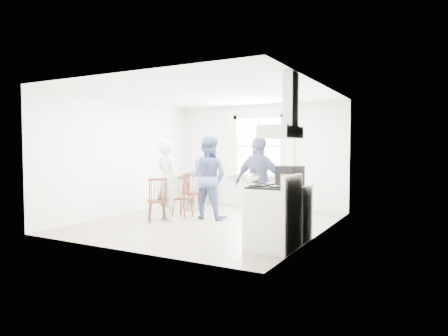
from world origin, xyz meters
TOP-DOWN VIEW (x-y plane):
  - room_shell at (0.00, 0.00)m, footprint 4.62×5.12m
  - window_assembly at (0.00, 2.45)m, footprint 1.88×0.24m
  - range_hood at (2.07, -1.35)m, footprint 0.45×0.76m
  - shelf_unit at (-1.40, 2.33)m, footprint 0.40×0.30m
  - gas_stove at (1.91, -1.35)m, footprint 0.68×0.76m
  - kettle at (1.66, -1.56)m, footprint 0.18×0.18m
  - low_cabinet at (1.98, -0.65)m, footprint 0.50×0.55m
  - stereo_stack at (1.95, -0.72)m, footprint 0.44×0.42m
  - cardboard_box at (2.03, -0.87)m, footprint 0.32×0.24m
  - windsor_chair_a at (-1.05, 1.04)m, footprint 0.45×0.44m
  - windsor_chair_b at (-0.82, 0.15)m, footprint 0.39×0.38m
  - windsor_chair_c at (-0.95, -0.45)m, footprint 0.53×0.53m
  - person_left at (-0.92, -0.15)m, footprint 0.77×0.77m
  - person_mid at (-0.25, 0.37)m, footprint 0.90×0.90m
  - person_right at (1.19, -0.22)m, footprint 1.11×1.11m
  - potted_plant at (0.08, 2.36)m, footprint 0.24×0.24m
  - windsor_chair_d at (-1.27, 1.12)m, footprint 0.49×0.49m

SIDE VIEW (x-z plane):
  - shelf_unit at x=-1.40m, z-range 0.00..0.80m
  - low_cabinet at x=1.98m, z-range 0.00..0.90m
  - gas_stove at x=1.91m, z-range -0.08..1.04m
  - windsor_chair_d at x=-1.27m, z-range 0.10..0.96m
  - windsor_chair_c at x=-0.95m, z-range 0.10..1.01m
  - windsor_chair_b at x=-0.82m, z-range 0.10..1.01m
  - windsor_chair_a at x=-1.05m, z-range 0.10..1.01m
  - person_left at x=-0.92m, z-range 0.00..1.67m
  - person_right at x=1.19m, z-range 0.00..1.72m
  - person_mid at x=-0.25m, z-range 0.00..1.75m
  - cardboard_box at x=2.03m, z-range 0.90..1.10m
  - potted_plant at x=0.08m, z-range 0.85..1.21m
  - kettle at x=1.66m, z-range 0.91..1.17m
  - stereo_stack at x=1.95m, z-range 0.90..1.22m
  - room_shell at x=0.00m, z-range -0.02..2.62m
  - window_assembly at x=0.00m, z-range 0.61..2.31m
  - range_hood at x=2.07m, z-range 1.43..2.37m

